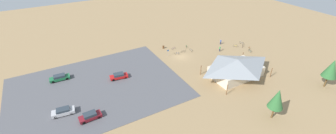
{
  "coord_description": "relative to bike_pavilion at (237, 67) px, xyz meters",
  "views": [
    {
      "loc": [
        32.63,
        49.65,
        31.84
      ],
      "look_at": [
        7.33,
        5.08,
        1.2
      ],
      "focal_mm": 24.05,
      "sensor_mm": 36.0,
      "label": 1
    }
  ],
  "objects": [
    {
      "name": "lot_sign",
      "position": [
        9.84,
        -17.91,
        -1.28
      ],
      "size": [
        0.56,
        0.08,
        2.2
      ],
      "color": "#99999E",
      "rests_on": "ground"
    },
    {
      "name": "trash_bin",
      "position": [
        8.48,
        -23.25,
        -2.24
      ],
      "size": [
        0.6,
        0.6,
        0.9
      ],
      "primitive_type": "cylinder",
      "color": "brown",
      "rests_on": "ground"
    },
    {
      "name": "parking_lot_asphalt",
      "position": [
        32.44,
        -12.47,
        -2.66
      ],
      "size": [
        39.28,
        29.92,
        0.05
      ],
      "primitive_type": "cube",
      "color": "#56565B",
      "rests_on": "ground"
    },
    {
      "name": "ground",
      "position": [
        6.61,
        -15.72,
        -2.69
      ],
      "size": [
        160.0,
        160.0,
        0.0
      ],
      "primitive_type": "plane",
      "color": "#9E7F56",
      "rests_on": "ground"
    },
    {
      "name": "bicycle_red_lone_east",
      "position": [
        -14.39,
        -11.48,
        -2.33
      ],
      "size": [
        1.28,
        1.23,
        0.76
      ],
      "color": "black",
      "rests_on": "ground"
    },
    {
      "name": "car_maroon_back_corner",
      "position": [
        36.28,
        -2.44,
        -1.93
      ],
      "size": [
        4.39,
        1.99,
        1.44
      ],
      "color": "maroon",
      "rests_on": "parking_lot_asphalt"
    },
    {
      "name": "car_red_near_entry",
      "position": [
        26.57,
        -13.64,
        -1.95
      ],
      "size": [
        4.64,
        2.43,
        1.38
      ],
      "color": "red",
      "rests_on": "parking_lot_asphalt"
    },
    {
      "name": "pine_mideast",
      "position": [
        4.63,
        15.03,
        2.08
      ],
      "size": [
        2.93,
        2.93,
        6.86
      ],
      "color": "brown",
      "rests_on": "ground"
    },
    {
      "name": "visitor_near_lot",
      "position": [
        -5.86,
        -12.82,
        -1.75
      ],
      "size": [
        0.37,
        0.36,
        1.78
      ],
      "color": "#2D3347",
      "rests_on": "ground"
    },
    {
      "name": "bicycle_silver_yard_front",
      "position": [
        -15.83,
        -13.35,
        -2.32
      ],
      "size": [
        0.76,
        1.58,
        0.86
      ],
      "color": "black",
      "rests_on": "ground"
    },
    {
      "name": "bicycle_teal_edge_north",
      "position": [
        -13.75,
        -7.85,
        -2.33
      ],
      "size": [
        0.49,
        1.7,
        0.83
      ],
      "color": "black",
      "rests_on": "ground"
    },
    {
      "name": "pine_midwest",
      "position": [
        -15.26,
        14.13,
        2.38
      ],
      "size": [
        3.21,
        3.21,
        7.31
      ],
      "color": "brown",
      "rests_on": "ground"
    },
    {
      "name": "bicycle_white_yard_left",
      "position": [
        1.88,
        -17.33,
        -2.33
      ],
      "size": [
        0.48,
        1.73,
        0.8
      ],
      "color": "black",
      "rests_on": "ground"
    },
    {
      "name": "car_green_front_row",
      "position": [
        39.7,
        -20.24,
        -1.95
      ],
      "size": [
        4.83,
        2.02,
        1.4
      ],
      "color": "#1E6B3D",
      "rests_on": "parking_lot_asphalt"
    },
    {
      "name": "bicycle_black_near_porch",
      "position": [
        4.49,
        -17.73,
        -2.34
      ],
      "size": [
        1.73,
        0.48,
        0.8
      ],
      "color": "black",
      "rests_on": "ground"
    },
    {
      "name": "bike_pavilion",
      "position": [
        0.0,
        0.0,
        0.0
      ],
      "size": [
        15.22,
        10.2,
        4.8
      ],
      "color": "beige",
      "rests_on": "ground"
    },
    {
      "name": "bicycle_purple_trailside",
      "position": [
        6.05,
        -20.95,
        -2.34
      ],
      "size": [
        1.6,
        0.48,
        0.77
      ],
      "color": "black",
      "rests_on": "ground"
    },
    {
      "name": "bicycle_yellow_edge_south",
      "position": [
        -12.33,
        -12.64,
        -2.32
      ],
      "size": [
        1.24,
        1.15,
        0.85
      ],
      "color": "black",
      "rests_on": "ground"
    },
    {
      "name": "visitor_crossing_yard",
      "position": [
        -9.53,
        -16.63,
        -1.77
      ],
      "size": [
        0.36,
        0.36,
        1.74
      ],
      "color": "#2D3347",
      "rests_on": "ground"
    },
    {
      "name": "bicycle_orange_yard_right",
      "position": [
        -15.15,
        -9.47,
        -2.32
      ],
      "size": [
        1.13,
        1.28,
        0.78
      ],
      "color": "black",
      "rests_on": "ground"
    },
    {
      "name": "car_silver_inner_stall",
      "position": [
        40.72,
        -6.5,
        -1.94
      ],
      "size": [
        4.57,
        2.34,
        1.39
      ],
      "color": "#BCBCC1",
      "rests_on": "parking_lot_asphalt"
    },
    {
      "name": "bicycle_green_near_sign",
      "position": [
        1.72,
        -20.21,
        -2.32
      ],
      "size": [
        0.75,
        1.54,
        0.83
      ],
      "color": "black",
      "rests_on": "ground"
    },
    {
      "name": "bicycle_blue_front_row",
      "position": [
        6.79,
        -17.51,
        -2.32
      ],
      "size": [
        1.57,
        0.94,
        0.8
      ],
      "color": "black",
      "rests_on": "ground"
    }
  ]
}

